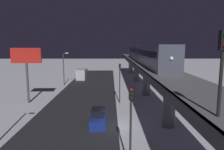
{
  "coord_description": "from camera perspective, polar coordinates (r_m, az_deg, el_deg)",
  "views": [
    {
      "loc": [
        0.27,
        22.89,
        9.35
      ],
      "look_at": [
        0.01,
        -23.25,
        2.66
      ],
      "focal_mm": 33.25,
      "sensor_mm": 36.0,
      "label": 1
    }
  ],
  "objects": [
    {
      "name": "traffic_light_near",
      "position": [
        15.28,
        5.18,
        -11.5
      ],
      "size": [
        0.32,
        0.44,
        6.4
      ],
      "color": "#2D2D2D",
      "rests_on": "ground_plane"
    },
    {
      "name": "ground_plane",
      "position": [
        24.72,
        0.33,
        -13.97
      ],
      "size": [
        240.0,
        240.0,
        0.0
      ],
      "primitive_type": "plane",
      "color": "white"
    },
    {
      "name": "rail_signal",
      "position": [
        10.63,
        28.1,
        3.98
      ],
      "size": [
        0.36,
        0.41,
        4.0
      ],
      "color": "black",
      "rests_on": "elevated_railway"
    },
    {
      "name": "sedan_blue_2",
      "position": [
        25.01,
        -3.75,
        -11.77
      ],
      "size": [
        1.8,
        4.33,
        1.97
      ],
      "rotation": [
        0.0,
        0.0,
        3.14
      ],
      "color": "navy",
      "rests_on": "ground_plane"
    },
    {
      "name": "elevated_railway",
      "position": [
        24.17,
        15.49,
        -1.95
      ],
      "size": [
        5.0,
        106.73,
        6.01
      ],
      "color": "slate",
      "rests_on": "ground_plane"
    },
    {
      "name": "street_lamp_far",
      "position": [
        49.28,
        -12.93,
        2.76
      ],
      "size": [
        1.35,
        0.44,
        7.65
      ],
      "color": "#38383D",
      "rests_on": "ground_plane"
    },
    {
      "name": "box_truck",
      "position": [
        58.59,
        -8.24,
        0.31
      ],
      "size": [
        2.4,
        7.4,
        2.8
      ],
      "color": "gold",
      "rests_on": "ground_plane"
    },
    {
      "name": "traffic_light_mid",
      "position": [
        33.23,
        2.15,
        -0.68
      ],
      "size": [
        0.32,
        0.44,
        6.4
      ],
      "color": "#2D2D2D",
      "rests_on": "ground_plane"
    },
    {
      "name": "commercial_billboard",
      "position": [
        35.61,
        -22.49,
        3.56
      ],
      "size": [
        4.8,
        0.36,
        8.9
      ],
      "color": "#4C4C51",
      "rests_on": "ground_plane"
    },
    {
      "name": "subway_train",
      "position": [
        41.64,
        8.95,
        6.0
      ],
      "size": [
        2.94,
        36.87,
        3.4
      ],
      "color": "#4C5160",
      "rests_on": "elevated_railway"
    },
    {
      "name": "avenue_asphalt",
      "position": [
        25.16,
        -11.32,
        -13.73
      ],
      "size": [
        11.0,
        106.73,
        0.01
      ],
      "primitive_type": "cube",
      "color": "#28282D",
      "rests_on": "ground_plane"
    }
  ]
}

